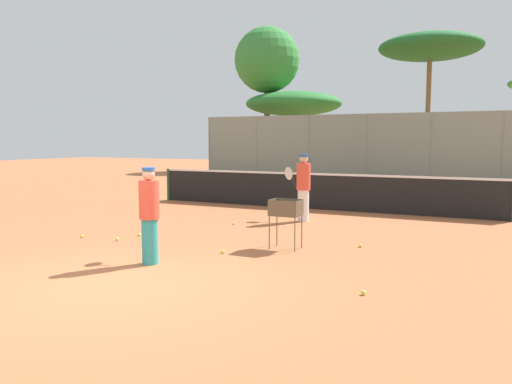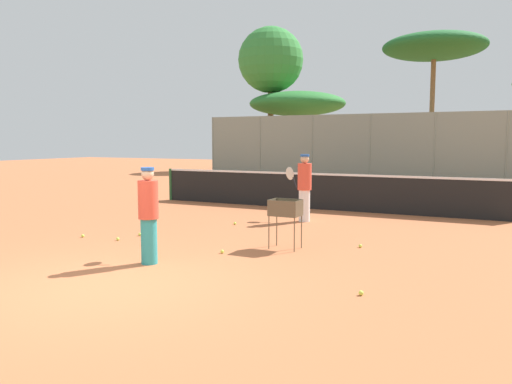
% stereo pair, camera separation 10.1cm
% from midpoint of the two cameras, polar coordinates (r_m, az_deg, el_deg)
% --- Properties ---
extents(ground_plane, '(80.00, 80.00, 0.00)m').
position_cam_midpoint_polar(ground_plane, '(7.37, -16.78, -10.29)').
color(ground_plane, '#B7663D').
extents(tennis_net, '(10.55, 0.10, 1.07)m').
position_cam_midpoint_polar(tennis_net, '(14.77, 6.52, 0.19)').
color(tennis_net, '#26592D').
rests_on(tennis_net, ground_plane).
extents(back_fence, '(23.52, 0.08, 3.48)m').
position_cam_midpoint_polar(back_fence, '(27.78, 15.78, 5.12)').
color(back_fence, gray).
rests_on(back_fence, ground_plane).
extents(tree_0, '(5.62, 5.62, 7.87)m').
position_cam_midpoint_polar(tree_0, '(30.36, 19.18, 15.29)').
color(tree_0, brown).
rests_on(tree_0, ground_plane).
extents(tree_1, '(6.40, 6.40, 5.25)m').
position_cam_midpoint_polar(tree_1, '(33.92, 4.24, 9.98)').
color(tree_1, brown).
rests_on(tree_1, ground_plane).
extents(tree_2, '(4.39, 4.39, 9.61)m').
position_cam_midpoint_polar(tree_2, '(34.75, 1.18, 14.77)').
color(tree_2, brown).
rests_on(tree_2, ground_plane).
extents(player_white_outfit, '(0.54, 0.79, 1.59)m').
position_cam_midpoint_polar(player_white_outfit, '(8.34, -12.42, -2.47)').
color(player_white_outfit, teal).
rests_on(player_white_outfit, ground_plane).
extents(player_red_cap, '(0.85, 0.48, 1.68)m').
position_cam_midpoint_polar(player_red_cap, '(12.49, 5.18, 0.62)').
color(player_red_cap, white).
rests_on(player_red_cap, ground_plane).
extents(ball_cart, '(0.56, 0.41, 0.93)m').
position_cam_midpoint_polar(ball_cart, '(9.33, 3.13, -2.28)').
color(ball_cart, brown).
rests_on(ball_cart, ground_plane).
extents(tennis_ball_0, '(0.07, 0.07, 0.07)m').
position_cam_midpoint_polar(tennis_ball_0, '(10.52, -15.83, -5.22)').
color(tennis_ball_0, '#D1E54C').
rests_on(tennis_ball_0, ground_plane).
extents(tennis_ball_1, '(0.07, 0.07, 0.07)m').
position_cam_midpoint_polar(tennis_ball_1, '(6.82, 11.77, -11.20)').
color(tennis_ball_1, '#D1E54C').
rests_on(tennis_ball_1, ground_plane).
extents(tennis_ball_2, '(0.07, 0.07, 0.07)m').
position_cam_midpoint_polar(tennis_ball_2, '(11.08, -19.52, -4.78)').
color(tennis_ball_2, '#D1E54C').
rests_on(tennis_ball_2, ground_plane).
extents(tennis_ball_3, '(0.07, 0.07, 0.07)m').
position_cam_midpoint_polar(tennis_ball_3, '(9.72, 11.56, -6.03)').
color(tennis_ball_3, '#D1E54C').
rests_on(tennis_ball_3, ground_plane).
extents(tennis_ball_4, '(0.07, 0.07, 0.07)m').
position_cam_midpoint_polar(tennis_ball_4, '(12.04, -2.77, -3.61)').
color(tennis_ball_4, '#D1E54C').
rests_on(tennis_ball_4, ground_plane).
extents(tennis_ball_5, '(0.07, 0.07, 0.07)m').
position_cam_midpoint_polar(tennis_ball_5, '(10.92, -13.45, -4.75)').
color(tennis_ball_5, '#D1E54C').
rests_on(tennis_ball_5, ground_plane).
extents(tennis_ball_6, '(0.07, 0.07, 0.07)m').
position_cam_midpoint_polar(tennis_ball_6, '(9.05, -4.14, -6.81)').
color(tennis_ball_6, '#D1E54C').
rests_on(tennis_ball_6, ground_plane).
extents(parked_car, '(4.20, 1.70, 1.60)m').
position_cam_midpoint_polar(parked_car, '(30.44, 14.18, 3.18)').
color(parked_car, white).
rests_on(parked_car, ground_plane).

